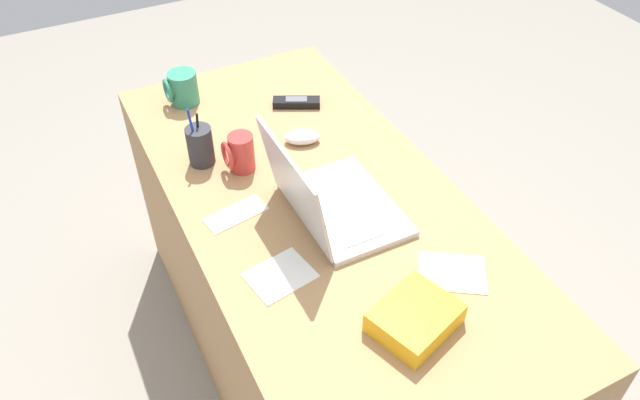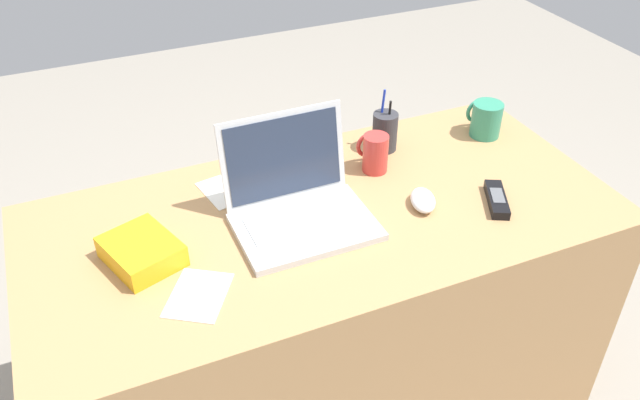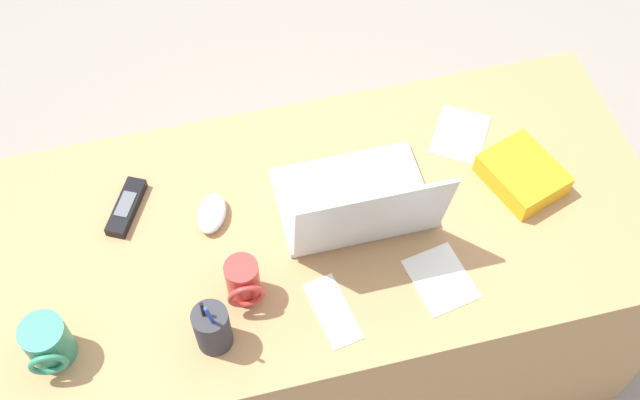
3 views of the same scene
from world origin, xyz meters
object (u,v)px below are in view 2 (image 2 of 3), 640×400
at_px(coffee_mug_tall, 486,119).
at_px(coffee_mug_white, 375,152).
at_px(cordless_phone, 497,199).
at_px(laptop, 298,203).
at_px(snack_bag, 141,250).
at_px(pen_holder, 385,131).
at_px(computer_mouse, 423,200).

bearing_deg(coffee_mug_tall, coffee_mug_white, -174.19).
bearing_deg(cordless_phone, laptop, 164.19).
distance_m(coffee_mug_white, snack_bag, 0.68).
bearing_deg(pen_holder, cordless_phone, -68.70).
bearing_deg(computer_mouse, snack_bag, -165.00).
bearing_deg(pen_holder, coffee_mug_tall, -8.47).
bearing_deg(pen_holder, laptop, -148.63).
xyz_separation_m(cordless_phone, snack_bag, (-0.89, 0.14, 0.02)).
distance_m(laptop, coffee_mug_tall, 0.69).
distance_m(pen_holder, snack_bag, 0.78).
height_order(laptop, coffee_mug_tall, laptop).
height_order(coffee_mug_tall, pen_holder, pen_holder).
bearing_deg(coffee_mug_tall, laptop, -165.77).
bearing_deg(pen_holder, computer_mouse, -98.23).
xyz_separation_m(coffee_mug_tall, pen_holder, (-0.32, 0.05, 0.00)).
bearing_deg(coffee_mug_tall, computer_mouse, -145.61).
bearing_deg(coffee_mug_tall, pen_holder, 171.53).
height_order(coffee_mug_white, pen_holder, pen_holder).
xyz_separation_m(computer_mouse, snack_bag, (-0.70, 0.07, 0.01)).
distance_m(computer_mouse, coffee_mug_white, 0.21).
relative_size(pen_holder, snack_bag, 1.05).
relative_size(laptop, coffee_mug_tall, 3.18).
bearing_deg(laptop, coffee_mug_white, 25.06).
height_order(computer_mouse, snack_bag, snack_bag).
relative_size(coffee_mug_white, cordless_phone, 0.71).
height_order(pen_holder, snack_bag, pen_holder).
bearing_deg(snack_bag, laptop, -0.01).
xyz_separation_m(coffee_mug_white, cordless_phone, (0.22, -0.27, -0.04)).
xyz_separation_m(laptop, pen_holder, (0.36, 0.22, 0.01)).
distance_m(cordless_phone, snack_bag, 0.90).
distance_m(laptop, cordless_phone, 0.52).
xyz_separation_m(computer_mouse, cordless_phone, (0.18, -0.07, -0.01)).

